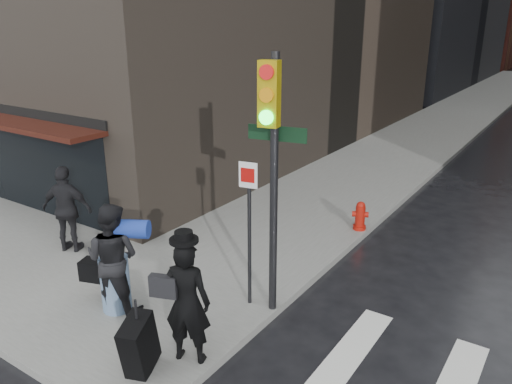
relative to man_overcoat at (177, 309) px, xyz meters
The scene contains 8 objects.
ground 1.95m from the man_overcoat, 157.68° to the left, with size 140.00×140.00×0.00m, color black.
sidewalk_left 27.68m from the man_overcoat, 93.14° to the left, with size 4.00×50.00×0.15m, color slate.
storefront 8.92m from the man_overcoat, 163.50° to the left, with size 8.40×1.11×2.83m.
man_overcoat is the anchor object (origin of this frame).
man_jeans 1.97m from the man_overcoat, 166.16° to the left, with size 1.45×1.03×2.00m.
man_greycoat 4.87m from the man_overcoat, 161.43° to the left, with size 1.24×0.89×1.95m.
traffic_light 2.77m from the man_overcoat, 79.22° to the left, with size 1.10×0.58×4.44m.
fire_hydrant 6.26m from the man_overcoat, 87.40° to the left, with size 0.42×0.32×0.72m.
Camera 1 is at (5.98, -5.22, 5.03)m, focal length 35.00 mm.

